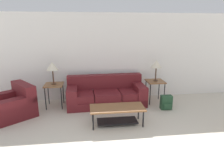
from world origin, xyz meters
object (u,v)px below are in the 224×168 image
couch (106,94)px  coffee_table (117,112)px  armchair (12,106)px  side_table_right (155,83)px  table_lamp_left (52,67)px  table_lamp_right (156,64)px  side_table_left (54,87)px  backpack (166,103)px

couch → coffee_table: 1.31m
couch → armchair: couch is taller
couch → side_table_right: size_ratio=3.42×
side_table_right → table_lamp_left: table_lamp_left is taller
armchair → table_lamp_left: table_lamp_left is taller
side_table_right → table_lamp_right: bearing=-116.6°
armchair → side_table_left: armchair is taller
table_lamp_right → table_lamp_left: bearing=180.0°
side_table_left → coffee_table: bearing=-39.1°
armchair → side_table_right: armchair is taller
couch → armchair: 2.49m
side_table_left → backpack: bearing=-10.6°
couch → side_table_left: (-1.46, -0.01, 0.29)m
backpack → couch: bearing=159.9°
armchair → coffee_table: 2.68m
coffee_table → table_lamp_left: bearing=140.9°
couch → coffee_table: couch is taller
table_lamp_left → table_lamp_right: same height
armchair → table_lamp_right: bearing=7.7°
armchair → coffee_table: (2.56, -0.77, 0.04)m
coffee_table → backpack: (1.47, 0.72, -0.13)m
table_lamp_right → backpack: table_lamp_right is taller
coffee_table → table_lamp_left: (-1.59, 1.29, 0.84)m
coffee_table → side_table_left: size_ratio=1.88×
table_lamp_left → table_lamp_right: (2.92, 0.00, 0.00)m
side_table_right → backpack: 0.71m
armchair → backpack: 4.04m
armchair → side_table_right: bearing=7.7°
side_table_right → backpack: side_table_right is taller
side_table_left → side_table_right: same height
table_lamp_right → backpack: bearing=-76.0°
side_table_left → table_lamp_right: bearing=-0.0°
coffee_table → table_lamp_right: 2.04m
armchair → backpack: size_ratio=3.57×
table_lamp_left → side_table_right: bearing=0.0°
couch → table_lamp_right: bearing=-0.5°
side_table_right → table_lamp_left: (-2.92, -0.00, 0.57)m
coffee_table → armchair: bearing=163.4°
couch → table_lamp_left: size_ratio=3.62×
coffee_table → table_lamp_right: (1.33, 1.29, 0.84)m
armchair → table_lamp_left: 1.41m
side_table_right → coffee_table: bearing=-135.8°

